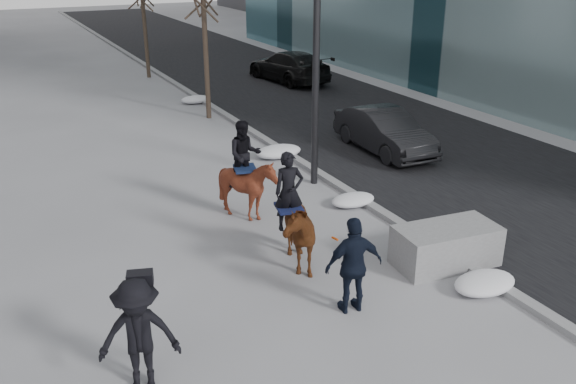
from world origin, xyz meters
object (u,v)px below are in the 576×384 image
mounted_right (247,181)px  car_near (384,131)px  planter (446,246)px  mounted_left (292,225)px

mounted_right → car_near: bearing=24.9°
planter → car_near: size_ratio=0.51×
mounted_left → mounted_right: 2.46m
planter → mounted_left: 3.08m
car_near → mounted_left: (-5.82, -5.10, 0.21)m
car_near → mounted_left: size_ratio=1.72×
planter → mounted_right: bearing=124.1°
planter → mounted_right: (-2.60, 3.83, 0.52)m
planter → mounted_left: mounted_left is taller
mounted_left → mounted_right: same height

